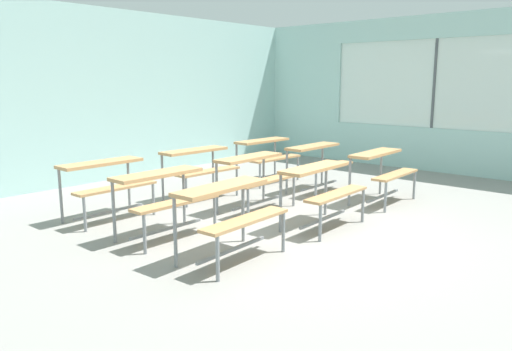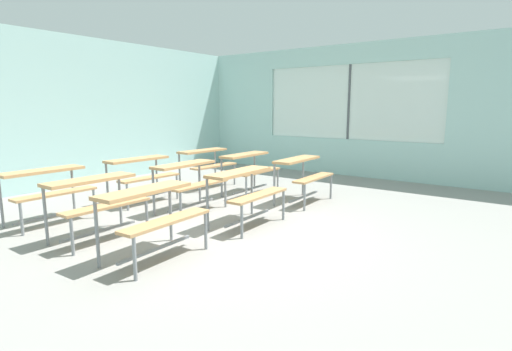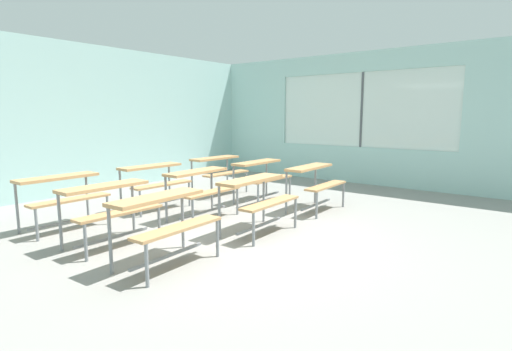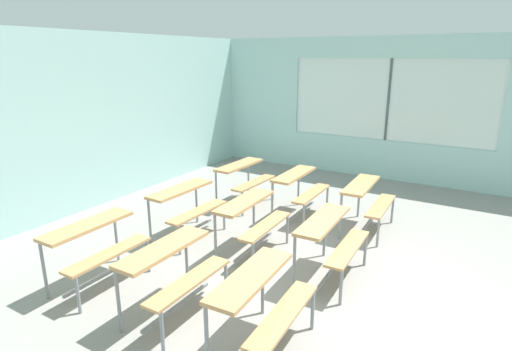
{
  "view_description": "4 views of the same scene",
  "coord_description": "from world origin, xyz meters",
  "views": [
    {
      "loc": [
        -4.54,
        -3.34,
        1.77
      ],
      "look_at": [
        0.42,
        1.05,
        0.49
      ],
      "focal_mm": 34.68,
      "sensor_mm": 36.0,
      "label": 1
    },
    {
      "loc": [
        -3.8,
        -3.3,
        1.6
      ],
      "look_at": [
        1.27,
        0.43,
        0.51
      ],
      "focal_mm": 28.0,
      "sensor_mm": 36.0,
      "label": 2
    },
    {
      "loc": [
        -3.8,
        -3.3,
        1.6
      ],
      "look_at": [
        1.25,
        0.65,
        0.62
      ],
      "focal_mm": 28.0,
      "sensor_mm": 36.0,
      "label": 3
    },
    {
      "loc": [
        -3.91,
        -1.59,
        2.6
      ],
      "look_at": [
        1.31,
        1.54,
        0.82
      ],
      "focal_mm": 28.79,
      "sensor_mm": 36.0,
      "label": 4
    }
  ],
  "objects": [
    {
      "name": "desk_bench_r1c0",
      "position": [
        -1.15,
        1.05,
        0.56
      ],
      "size": [
        1.1,
        0.59,
        0.74
      ],
      "rotation": [
        0.0,
        0.0,
        0.0
      ],
      "color": "tan",
      "rests_on": "ground"
    },
    {
      "name": "desk_bench_r0c0",
      "position": [
        -1.16,
        0.0,
        0.56
      ],
      "size": [
        1.13,
        0.64,
        0.74
      ],
      "rotation": [
        0.0,
        0.0,
        0.05
      ],
      "color": "tan",
      "rests_on": "ground"
    },
    {
      "name": "ground",
      "position": [
        0.0,
        0.0,
        -0.03
      ],
      "size": [
        10.0,
        9.0,
        0.05
      ],
      "primitive_type": "cube",
      "color": "gray"
    },
    {
      "name": "desk_bench_r0c1",
      "position": [
        0.38,
        -0.06,
        0.56
      ],
      "size": [
        1.12,
        0.63,
        0.74
      ],
      "rotation": [
        0.0,
        0.0,
        0.03
      ],
      "color": "tan",
      "rests_on": "ground"
    },
    {
      "name": "desk_bench_r2c1",
      "position": [
        0.4,
        2.18,
        0.56
      ],
      "size": [
        1.12,
        0.63,
        0.74
      ],
      "rotation": [
        0.0,
        0.0,
        -0.03
      ],
      "color": "tan",
      "rests_on": "ground"
    },
    {
      "name": "wall_back",
      "position": [
        0.0,
        4.5,
        1.5
      ],
      "size": [
        10.0,
        0.12,
        3.0
      ],
      "primitive_type": "cube",
      "color": "#A8D1CC",
      "rests_on": "ground"
    },
    {
      "name": "desk_bench_r1c2",
      "position": [
        1.98,
        1.1,
        0.56
      ],
      "size": [
        1.11,
        0.6,
        0.74
      ],
      "rotation": [
        0.0,
        0.0,
        0.01
      ],
      "color": "tan",
      "rests_on": "ground"
    },
    {
      "name": "desk_bench_r1c1",
      "position": [
        0.45,
        1.09,
        0.56
      ],
      "size": [
        1.12,
        0.63,
        0.74
      ],
      "rotation": [
        0.0,
        0.0,
        0.03
      ],
      "color": "tan",
      "rests_on": "ground"
    },
    {
      "name": "desk_bench_r2c2",
      "position": [
        2.02,
        2.21,
        0.56
      ],
      "size": [
        1.12,
        0.63,
        0.74
      ],
      "rotation": [
        0.0,
        0.0,
        -0.03
      ],
      "color": "tan",
      "rests_on": "ground"
    },
    {
      "name": "wall_right",
      "position": [
        5.0,
        -0.13,
        1.45
      ],
      "size": [
        0.12,
        9.0,
        3.0
      ],
      "color": "#A8D1CC",
      "rests_on": "ground"
    },
    {
      "name": "desk_bench_r0c2",
      "position": [
        1.99,
        -0.02,
        0.56
      ],
      "size": [
        1.12,
        0.63,
        0.74
      ],
      "rotation": [
        0.0,
        0.0,
        0.04
      ],
      "color": "tan",
      "rests_on": "ground"
    },
    {
      "name": "desk_bench_r2c0",
      "position": [
        -1.16,
        2.22,
        0.56
      ],
      "size": [
        1.1,
        0.6,
        0.74
      ],
      "rotation": [
        0.0,
        0.0,
        0.01
      ],
      "color": "tan",
      "rests_on": "ground"
    }
  ]
}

